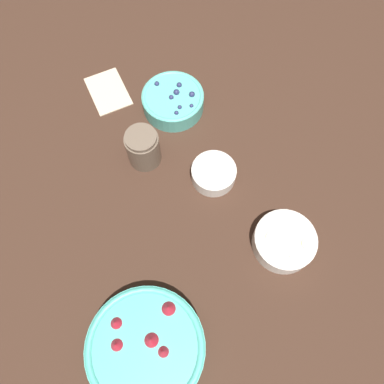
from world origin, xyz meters
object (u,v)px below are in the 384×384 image
(bowl_cream, at_px, (214,173))
(bowl_bananas, at_px, (284,241))
(bowl_blueberries, at_px, (173,100))
(jar_chocolate, at_px, (143,149))
(bowl_strawberries, at_px, (146,347))

(bowl_cream, bearing_deg, bowl_bananas, 3.17)
(bowl_blueberries, height_order, jar_chocolate, jar_chocolate)
(bowl_blueberries, bearing_deg, bowl_bananas, -4.88)
(bowl_bananas, bearing_deg, bowl_cream, -176.83)
(bowl_strawberries, height_order, bowl_blueberries, bowl_strawberries)
(jar_chocolate, bearing_deg, bowl_blueberries, 117.42)
(bowl_strawberries, relative_size, bowl_blueberries, 1.45)
(bowl_strawberries, xyz_separation_m, bowl_bananas, (0.01, 0.35, -0.01))
(bowl_cream, distance_m, jar_chocolate, 0.17)
(bowl_blueberries, distance_m, jar_chocolate, 0.16)
(bowl_bananas, xyz_separation_m, jar_chocolate, (-0.36, -0.11, 0.02))
(bowl_blueberries, height_order, bowl_bananas, bowl_blueberries)
(bowl_blueberries, relative_size, bowl_cream, 1.49)
(bowl_blueberries, xyz_separation_m, jar_chocolate, (0.07, -0.14, 0.02))
(bowl_strawberries, xyz_separation_m, bowl_cream, (-0.20, 0.34, -0.01))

